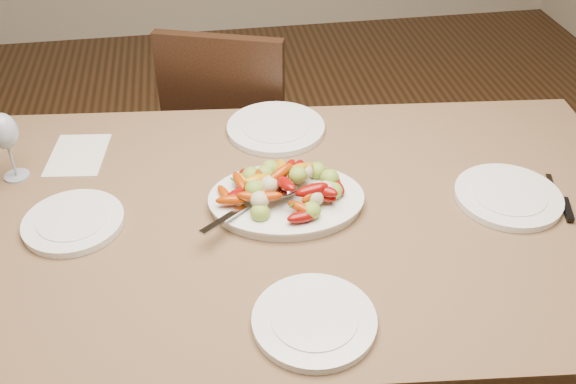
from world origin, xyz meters
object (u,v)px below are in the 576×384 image
Objects in this scene: chair_far at (238,134)px; plate_right at (508,197)px; dining_table at (288,314)px; plate_near at (314,321)px; plate_left at (74,222)px; wine_glass at (7,145)px; serving_platter at (286,202)px; plate_far at (276,128)px.

plate_right is at bearing 144.29° from chair_far.
dining_table is 0.54m from plate_near.
plate_left is 0.30m from wine_glass.
serving_platter is 1.31× the size of plate_far.
plate_right is at bearing -38.30° from plate_far.
plate_right is at bearing 29.83° from plate_near.
serving_platter is 1.40× the size of plate_right.
plate_far is at bearing 141.70° from plate_right.
chair_far is (-0.05, 0.84, 0.10)m from dining_table.
serving_platter is 0.74m from wine_glass.
plate_near is (-0.57, -0.33, 0.00)m from plate_right.
wine_glass is (-0.17, 0.23, 0.09)m from plate_left.
wine_glass is (-0.69, 0.26, 0.48)m from dining_table.
serving_platter is 1.48× the size of plate_near.
plate_left is 0.65m from plate_far.
serving_platter reaches higher than plate_right.
chair_far reaches higher than plate_right.
plate_right is 1.05× the size of plate_near.
serving_platter is at bearing 173.14° from plate_right.
dining_table is 0.65m from plate_left.
plate_right and plate_far have the same top height.
wine_glass is (-0.64, -0.57, 0.39)m from chair_far.
wine_glass is at bearing 137.39° from plate_near.
plate_far is at bearing 86.13° from dining_table.
plate_left is at bearing -53.53° from wine_glass.
plate_right is (0.62, -0.88, 0.29)m from chair_far.
dining_table is at bearing -3.57° from plate_left.
chair_far reaches higher than plate_left.
plate_right reaches higher than dining_table.
plate_left and plate_far have the same top height.
serving_platter is at bearing 89.13° from plate_near.
chair_far is 1.24m from plate_near.
wine_glass is at bearing 166.30° from plate_right.
serving_platter is 0.57m from plate_right.
plate_far reaches higher than dining_table.
wine_glass reaches higher than plate_far.
plate_left is at bearing 179.23° from serving_platter.
chair_far is 0.55m from plate_far.
dining_table is at bearing -93.87° from plate_far.
chair_far reaches higher than plate_near.
plate_near is at bearing -90.87° from serving_platter.
plate_left is at bearing 142.18° from plate_near.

